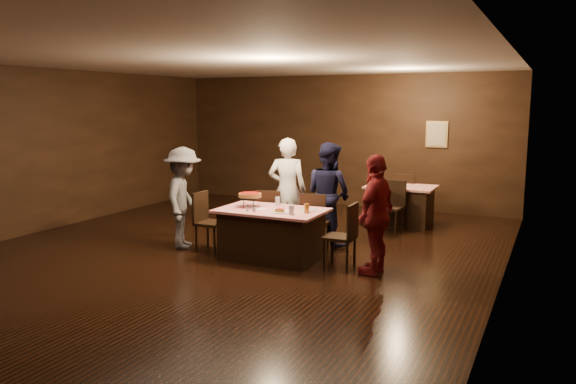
% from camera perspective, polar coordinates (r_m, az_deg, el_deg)
% --- Properties ---
extents(room, '(10.00, 10.04, 3.02)m').
position_cam_1_polar(room, '(8.58, -6.44, 7.53)').
color(room, black).
rests_on(room, ground).
extents(main_table, '(1.60, 1.00, 0.77)m').
position_cam_1_polar(main_table, '(8.54, -1.67, -4.30)').
color(main_table, '#B30B1C').
rests_on(main_table, ground).
extents(back_table, '(1.30, 0.90, 0.77)m').
position_cam_1_polar(back_table, '(11.15, 11.36, -1.35)').
color(back_table, '#A7150B').
rests_on(back_table, ground).
extents(chair_far_left, '(0.49, 0.49, 0.95)m').
position_cam_1_polar(chair_far_left, '(9.35, -1.73, -2.58)').
color(chair_far_left, black).
rests_on(chair_far_left, ground).
extents(chair_far_right, '(0.49, 0.49, 0.95)m').
position_cam_1_polar(chair_far_right, '(9.02, 2.79, -3.01)').
color(chair_far_right, black).
rests_on(chair_far_right, ground).
extents(chair_end_left, '(0.43, 0.43, 0.95)m').
position_cam_1_polar(chair_end_left, '(9.07, -7.86, -3.02)').
color(chair_end_left, black).
rests_on(chair_end_left, ground).
extents(chair_end_right, '(0.43, 0.43, 0.95)m').
position_cam_1_polar(chair_end_right, '(8.08, 5.29, -4.44)').
color(chair_end_right, black).
rests_on(chair_end_right, ground).
extents(chair_back_near, '(0.46, 0.46, 0.95)m').
position_cam_1_polar(chair_back_near, '(10.47, 10.42, -1.48)').
color(chair_back_near, black).
rests_on(chair_back_near, ground).
extents(chair_back_far, '(0.48, 0.48, 0.95)m').
position_cam_1_polar(chair_back_far, '(11.71, 12.12, -0.44)').
color(chair_back_far, black).
rests_on(chair_back_far, ground).
extents(diner_white_jacket, '(0.76, 0.62, 1.78)m').
position_cam_1_polar(diner_white_jacket, '(9.56, -0.08, 0.21)').
color(diner_white_jacket, white).
rests_on(diner_white_jacket, ground).
extents(diner_navy_hoodie, '(1.02, 0.92, 1.72)m').
position_cam_1_polar(diner_navy_hoodie, '(9.32, 4.14, -0.22)').
color(diner_navy_hoodie, black).
rests_on(diner_navy_hoodie, ground).
extents(diner_grey_knit, '(0.97, 1.22, 1.65)m').
position_cam_1_polar(diner_grey_knit, '(9.31, -10.58, -0.58)').
color(diner_grey_knit, '#5B5C60').
rests_on(diner_grey_knit, ground).
extents(diner_red_shirt, '(0.52, 1.02, 1.67)m').
position_cam_1_polar(diner_red_shirt, '(7.81, 8.94, -2.29)').
color(diner_red_shirt, maroon).
rests_on(diner_red_shirt, ground).
extents(pizza_stand, '(0.38, 0.38, 0.22)m').
position_cam_1_polar(pizza_stand, '(8.66, -3.88, -0.31)').
color(pizza_stand, black).
rests_on(pizza_stand, main_table).
extents(plate_with_slice, '(0.25, 0.25, 0.06)m').
position_cam_1_polar(plate_with_slice, '(8.19, -0.71, -1.94)').
color(plate_with_slice, white).
rests_on(plate_with_slice, main_table).
extents(plate_empty, '(0.25, 0.25, 0.01)m').
position_cam_1_polar(plate_empty, '(8.36, 2.14, -1.84)').
color(plate_empty, white).
rests_on(plate_empty, main_table).
extents(glass_front_right, '(0.08, 0.08, 0.14)m').
position_cam_1_polar(glass_front_right, '(8.03, 0.35, -1.83)').
color(glass_front_right, silver).
rests_on(glass_front_right, main_table).
extents(glass_amber, '(0.08, 0.08, 0.14)m').
position_cam_1_polar(glass_amber, '(8.15, 1.90, -1.68)').
color(glass_amber, '#BF7F26').
rests_on(glass_amber, main_table).
extents(glass_back, '(0.08, 0.08, 0.14)m').
position_cam_1_polar(glass_back, '(8.73, -1.07, -0.96)').
color(glass_back, silver).
rests_on(glass_back, main_table).
extents(condiments, '(0.17, 0.10, 0.09)m').
position_cam_1_polar(condiments, '(8.29, -3.69, -1.65)').
color(condiments, silver).
rests_on(condiments, main_table).
extents(napkin_center, '(0.19, 0.19, 0.01)m').
position_cam_1_polar(napkin_center, '(8.33, 0.15, -1.91)').
color(napkin_center, white).
rests_on(napkin_center, main_table).
extents(napkin_left, '(0.21, 0.21, 0.01)m').
position_cam_1_polar(napkin_left, '(8.49, -2.74, -1.72)').
color(napkin_left, white).
rests_on(napkin_left, main_table).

